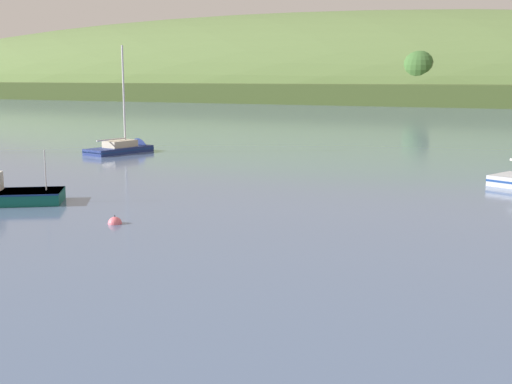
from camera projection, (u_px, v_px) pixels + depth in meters
name	position (u px, v px, depth m)	size (l,w,h in m)	color
far_shoreline_hill	(292.00, 97.00, 226.99)	(536.45, 110.53, 56.04)	#3C4E24
sailboat_far_left	(127.00, 151.00, 61.13)	(3.83, 7.46, 10.84)	navy
mooring_buoy_midchannel	(115.00, 224.00, 31.35)	(0.66, 0.66, 0.74)	#E06675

